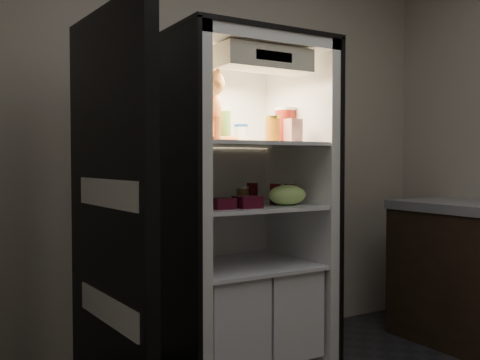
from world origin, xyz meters
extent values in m
plane|color=#B0A793|center=(0.00, 1.80, 1.35)|extent=(3.60, 0.00, 3.60)
cube|color=white|center=(0.00, 1.67, 0.93)|extent=(0.85, 0.06, 1.85)
cube|color=white|center=(-0.40, 1.35, 0.93)|extent=(0.06, 0.70, 1.85)
cube|color=white|center=(0.40, 1.35, 0.93)|extent=(0.06, 0.70, 1.85)
cube|color=white|center=(0.00, 1.35, 1.82)|extent=(0.85, 0.70, 0.06)
cube|color=black|center=(-0.44, 1.35, 0.93)|extent=(0.02, 0.72, 1.87)
cube|color=black|center=(0.44, 1.35, 0.93)|extent=(0.02, 0.72, 1.87)
cube|color=black|center=(0.00, 1.35, 1.86)|extent=(0.90, 0.72, 0.02)
cube|color=white|center=(0.00, 1.32, 1.28)|extent=(0.73, 0.62, 0.02)
cube|color=white|center=(0.00, 1.32, 0.93)|extent=(0.73, 0.62, 0.02)
cube|color=white|center=(-0.18, 1.32, 0.35)|extent=(0.34, 0.58, 0.48)
cube|color=white|center=(0.18, 1.32, 0.35)|extent=(0.34, 0.58, 0.48)
cube|color=white|center=(0.00, 1.32, 0.60)|extent=(0.73, 0.62, 0.02)
cube|color=beige|center=(0.00, 1.11, 1.72)|extent=(0.52, 0.18, 0.12)
cube|color=black|center=(0.00, 1.02, 1.72)|extent=(0.22, 0.01, 0.05)
cube|color=black|center=(-0.85, 1.06, 0.93)|extent=(0.12, 0.87, 1.85)
cube|color=white|center=(-0.85, 1.00, 0.55)|extent=(0.11, 0.64, 0.12)
cube|color=white|center=(-0.85, 1.00, 1.05)|extent=(0.11, 0.64, 0.12)
ellipsoid|color=#D75B1B|center=(-0.23, 1.45, 1.39)|extent=(0.21, 0.26, 0.21)
ellipsoid|color=#D75B1B|center=(-0.22, 1.34, 1.47)|extent=(0.17, 0.15, 0.18)
sphere|color=orange|center=(-0.22, 1.28, 1.60)|extent=(0.14, 0.14, 0.14)
sphere|color=orange|center=(-0.22, 1.22, 1.58)|extent=(0.06, 0.06, 0.06)
cone|color=orange|center=(-0.27, 1.29, 1.66)|extent=(0.05, 0.05, 0.06)
cone|color=orange|center=(-0.18, 1.29, 1.66)|extent=(0.05, 0.05, 0.06)
cylinder|color=#D75B1B|center=(-0.26, 1.28, 1.36)|extent=(0.03, 0.03, 0.13)
cylinder|color=#D75B1B|center=(-0.19, 1.28, 1.36)|extent=(0.03, 0.03, 0.13)
cylinder|color=#D75B1B|center=(-0.11, 1.35, 1.31)|extent=(0.24, 0.14, 0.03)
cylinder|color=#25893B|center=(-0.07, 1.41, 1.37)|extent=(0.07, 0.07, 0.16)
cylinder|color=#25893B|center=(-0.07, 1.41, 1.46)|extent=(0.07, 0.07, 0.01)
cylinder|color=white|center=(0.07, 1.47, 1.34)|extent=(0.08, 0.08, 0.10)
cylinder|color=#184DAB|center=(0.07, 1.47, 1.39)|extent=(0.08, 0.08, 0.02)
cylinder|color=maroon|center=(0.16, 1.27, 1.36)|extent=(0.08, 0.08, 0.14)
cylinder|color=gold|center=(0.16, 1.27, 1.43)|extent=(0.09, 0.09, 0.01)
cylinder|color=#9F1E15|center=(0.32, 1.37, 1.39)|extent=(0.12, 0.12, 0.20)
cylinder|color=white|center=(0.32, 1.37, 1.50)|extent=(0.13, 0.13, 0.02)
cube|color=white|center=(0.24, 1.19, 1.36)|extent=(0.08, 0.08, 0.13)
cylinder|color=black|center=(0.13, 1.44, 1.00)|extent=(0.07, 0.07, 0.12)
cylinder|color=#B2B2B2|center=(0.13, 1.44, 1.06)|extent=(0.07, 0.07, 0.00)
cylinder|color=black|center=(0.30, 1.30, 1.00)|extent=(0.06, 0.06, 0.11)
cylinder|color=#B2B2B2|center=(0.30, 1.30, 1.06)|extent=(0.06, 0.06, 0.00)
cylinder|color=black|center=(0.21, 1.31, 1.00)|extent=(0.06, 0.06, 0.12)
cylinder|color=#B2B2B2|center=(0.21, 1.31, 1.06)|extent=(0.07, 0.07, 0.00)
cylinder|color=#533A17|center=(0.03, 1.38, 0.98)|extent=(0.07, 0.07, 0.09)
cylinder|color=#B2B2B2|center=(0.03, 1.38, 1.03)|extent=(0.07, 0.07, 0.01)
ellipsoid|color=#A2D161|center=(0.21, 1.19, 1.00)|extent=(0.23, 0.17, 0.11)
cube|color=#530D1F|center=(-0.22, 1.17, 0.97)|extent=(0.11, 0.11, 0.06)
cube|color=#530D1F|center=(-0.08, 1.16, 0.97)|extent=(0.12, 0.12, 0.06)
camera|label=1|loc=(-1.55, -1.23, 1.19)|focal=40.00mm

